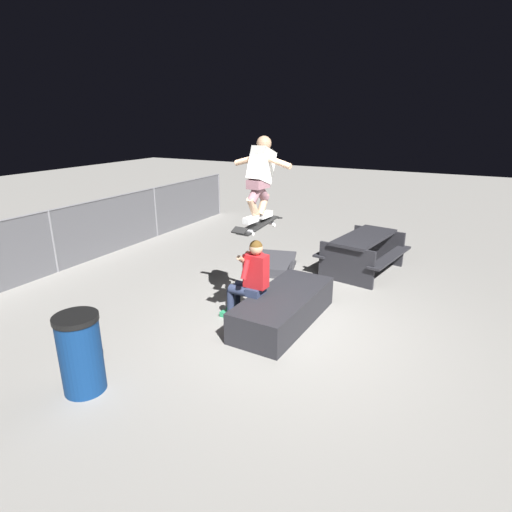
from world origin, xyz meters
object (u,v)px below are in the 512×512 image
object	(u,v)px
skateboard	(258,225)
picnic_table_back	(364,248)
ledge_box_main	(284,308)
person_sitting_on_ledge	(250,277)
kicker_ramp	(272,267)
skater_airborne	(261,175)
trash_bin	(81,353)

from	to	relation	value
skateboard	picnic_table_back	xyz separation A→B (m)	(2.96, -0.82, -1.04)
ledge_box_main	picnic_table_back	world-z (taller)	picnic_table_back
ledge_box_main	person_sitting_on_ledge	distance (m)	0.70
kicker_ramp	picnic_table_back	xyz separation A→B (m)	(0.76, -1.66, 0.44)
person_sitting_on_ledge	skater_airborne	world-z (taller)	skater_airborne
skater_airborne	picnic_table_back	bearing A→B (deg)	-15.59
ledge_box_main	skater_airborne	distance (m)	2.02
kicker_ramp	picnic_table_back	world-z (taller)	picnic_table_back
trash_bin	picnic_table_back	bearing A→B (deg)	-19.03
person_sitting_on_ledge	trash_bin	bearing A→B (deg)	160.24
picnic_table_back	ledge_box_main	bearing A→B (deg)	169.54
kicker_ramp	trash_bin	distance (m)	4.56
person_sitting_on_ledge	kicker_ramp	world-z (taller)	person_sitting_on_ledge
skater_airborne	picnic_table_back	world-z (taller)	skater_airborne
person_sitting_on_ledge	kicker_ramp	bearing A→B (deg)	17.51
picnic_table_back	trash_bin	world-z (taller)	trash_bin
skateboard	skater_airborne	world-z (taller)	skater_airborne
ledge_box_main	kicker_ramp	xyz separation A→B (m)	(1.97, 1.15, -0.17)
kicker_ramp	ledge_box_main	bearing A→B (deg)	-149.57
skater_airborne	skateboard	bearing A→B (deg)	174.89
person_sitting_on_ledge	skateboard	size ratio (longest dim) A/B	1.25
person_sitting_on_ledge	kicker_ramp	xyz separation A→B (m)	(2.17, 0.68, -0.66)
skateboard	kicker_ramp	bearing A→B (deg)	20.87
ledge_box_main	kicker_ramp	distance (m)	2.29
ledge_box_main	skater_airborne	size ratio (longest dim) A/B	1.80
ledge_box_main	skateboard	world-z (taller)	skateboard
skater_airborne	trash_bin	xyz separation A→B (m)	(-2.39, 1.01, -1.75)
kicker_ramp	trash_bin	size ratio (longest dim) A/B	1.27
person_sitting_on_ledge	kicker_ramp	size ratio (longest dim) A/B	1.10
person_sitting_on_ledge	picnic_table_back	world-z (taller)	person_sitting_on_ledge
skateboard	trash_bin	size ratio (longest dim) A/B	1.10
ledge_box_main	trash_bin	distance (m)	2.90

